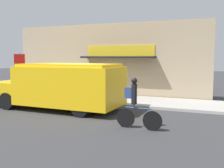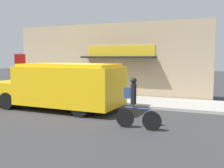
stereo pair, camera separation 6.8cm
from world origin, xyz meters
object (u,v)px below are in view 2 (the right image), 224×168
object	(u,v)px
school_bus	(61,86)
trash_bin	(84,87)
stop_sign_post	(21,67)
cyclist	(135,104)

from	to	relation	value
school_bus	trash_bin	size ratio (longest dim) A/B	6.49
trash_bin	school_bus	bearing A→B (deg)	-77.27
stop_sign_post	cyclist	bearing A→B (deg)	-24.80
stop_sign_post	trash_bin	distance (m)	3.82
school_bus	stop_sign_post	size ratio (longest dim) A/B	2.52
cyclist	trash_bin	bearing A→B (deg)	135.22
school_bus	cyclist	bearing A→B (deg)	-23.10
cyclist	stop_sign_post	distance (m)	8.97
trash_bin	cyclist	bearing A→B (deg)	-48.00
school_bus	cyclist	world-z (taller)	school_bus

